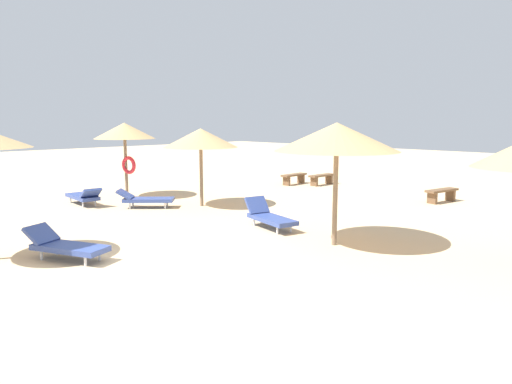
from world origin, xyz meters
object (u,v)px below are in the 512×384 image
parasol_1 (125,132)px  bench_2 (294,177)px  lounger_0 (65,245)px  lounger_3 (269,217)px  bench_1 (442,193)px  lounger_1 (84,196)px  parasol_4 (201,138)px  parasol_3 (337,137)px  lounger_4 (145,199)px  bench_0 (322,178)px

parasol_1 → bench_2: parasol_1 is taller
lounger_0 → lounger_3: 5.46m
bench_1 → lounger_1: bearing=-132.6°
parasol_1 → parasol_4: (3.60, 0.87, -0.17)m
parasol_1 → lounger_0: parasol_1 is taller
lounger_3 → bench_1: (1.60, 7.54, 0.02)m
parasol_1 → bench_2: bearing=73.2°
parasol_3 → lounger_3: size_ratio=1.52×
lounger_3 → lounger_4: (-5.18, -0.80, -0.01)m
parasol_4 → bench_1: parasol_4 is taller
parasol_3 → parasol_4: 6.53m
lounger_4 → bench_2: (-0.25, 8.21, 0.04)m
parasol_1 → bench_2: (2.25, 7.45, -2.21)m
lounger_1 → bench_2: (1.76, 9.44, 0.03)m
lounger_3 → lounger_4: size_ratio=1.07×
lounger_0 → lounger_1: bearing=151.5°
parasol_4 → bench_0: 7.63m
parasol_1 → bench_2: size_ratio=1.91×
bench_0 → bench_2: bearing=-143.9°
parasol_4 → lounger_0: 7.20m
parasol_1 → bench_1: (9.28, 7.57, -2.21)m
lounger_4 → bench_1: 10.74m
lounger_3 → bench_1: size_ratio=1.26×
parasol_1 → parasol_3: size_ratio=0.98×
bench_0 → lounger_4: bearing=-95.1°
parasol_1 → parasol_3: (10.04, -0.15, 0.06)m
bench_2 → parasol_4: bearing=-78.4°
parasol_3 → lounger_0: (-3.41, -5.17, -2.30)m
parasol_3 → bench_0: bearing=128.9°
lounger_0 → lounger_3: bearing=78.9°
parasol_3 → lounger_3: 3.30m
lounger_0 → bench_0: size_ratio=1.32×
lounger_1 → lounger_4: (2.01, 1.24, -0.00)m
parasol_1 → lounger_4: size_ratio=1.59×
lounger_0 → bench_2: lounger_0 is taller
parasol_3 → lounger_0: bearing=-123.4°
parasol_4 → lounger_4: size_ratio=1.49×
parasol_1 → lounger_1: (0.48, -1.99, -2.24)m
parasol_4 → bench_1: size_ratio=1.76×
parasol_4 → lounger_3: size_ratio=1.39×
bench_0 → bench_2: same height
parasol_3 → lounger_3: (-2.36, 0.19, -2.29)m
parasol_4 → bench_0: bearing=92.4°
parasol_3 → lounger_4: parasol_3 is taller
parasol_4 → bench_2: parasol_4 is taller
parasol_4 → lounger_1: size_ratio=1.40×
lounger_0 → bench_0: lounger_0 is taller
parasol_3 → lounger_4: bearing=-175.4°
parasol_3 → parasol_4: parasol_3 is taller
bench_1 → bench_2: same height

